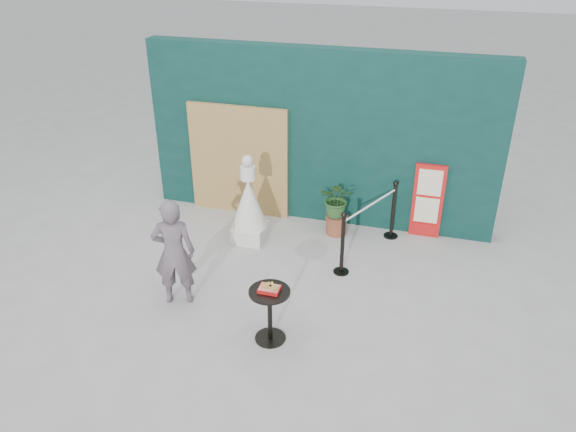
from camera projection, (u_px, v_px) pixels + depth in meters
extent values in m
plane|color=#ADAAA5|center=(263.00, 322.00, 7.52)|extent=(60.00, 60.00, 0.00)
cube|color=#092A27|center=(320.00, 138.00, 9.48)|extent=(6.00, 0.30, 3.00)
cube|color=tan|center=(239.00, 161.00, 9.88)|extent=(1.80, 0.08, 2.00)
imported|color=#665862|center=(174.00, 253.00, 7.59)|extent=(0.67, 0.55, 1.58)
cube|color=red|center=(428.00, 201.00, 9.26)|extent=(0.50, 0.06, 1.30)
cube|color=beige|center=(430.00, 183.00, 9.07)|extent=(0.38, 0.02, 0.45)
cube|color=beige|center=(426.00, 210.00, 9.30)|extent=(0.38, 0.02, 0.45)
cube|color=red|center=(424.00, 228.00, 9.47)|extent=(0.38, 0.02, 0.18)
cube|color=white|center=(250.00, 232.00, 9.37)|extent=(0.51, 0.51, 0.28)
cone|color=silver|center=(249.00, 203.00, 9.10)|extent=(0.60, 0.60, 0.84)
cylinder|color=white|center=(248.00, 173.00, 8.85)|extent=(0.24, 0.24, 0.22)
sphere|color=silver|center=(247.00, 161.00, 8.76)|extent=(0.19, 0.19, 0.19)
cylinder|color=black|center=(270.00, 338.00, 7.23)|extent=(0.40, 0.40, 0.02)
cylinder|color=black|center=(270.00, 316.00, 7.06)|extent=(0.06, 0.06, 0.72)
cylinder|color=black|center=(269.00, 292.00, 6.89)|extent=(0.52, 0.52, 0.03)
cube|color=red|center=(269.00, 289.00, 6.87)|extent=(0.26, 0.19, 0.05)
cube|color=red|center=(269.00, 287.00, 6.85)|extent=(0.24, 0.17, 0.00)
cube|color=gold|center=(267.00, 285.00, 6.87)|extent=(0.15, 0.14, 0.02)
cube|color=#C38E47|center=(273.00, 288.00, 6.82)|extent=(0.13, 0.13, 0.02)
cone|color=#FFFE43|center=(272.00, 283.00, 6.88)|extent=(0.06, 0.06, 0.06)
cylinder|color=brown|center=(336.00, 226.00, 9.56)|extent=(0.35, 0.35, 0.29)
cylinder|color=brown|center=(337.00, 217.00, 9.48)|extent=(0.39, 0.39, 0.05)
imported|color=#275022|center=(338.00, 199.00, 9.32)|extent=(0.57, 0.50, 0.64)
cylinder|color=black|center=(341.00, 272.00, 8.57)|extent=(0.24, 0.24, 0.02)
cylinder|color=black|center=(342.00, 245.00, 8.35)|extent=(0.06, 0.06, 0.96)
sphere|color=black|center=(344.00, 215.00, 8.11)|extent=(0.09, 0.09, 0.09)
cylinder|color=black|center=(391.00, 236.00, 9.53)|extent=(0.24, 0.24, 0.02)
cylinder|color=black|center=(393.00, 211.00, 9.31)|extent=(0.06, 0.06, 0.96)
sphere|color=black|center=(396.00, 183.00, 9.06)|extent=(0.09, 0.09, 0.09)
cylinder|color=white|center=(371.00, 205.00, 8.64)|extent=(0.63, 1.31, 0.03)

